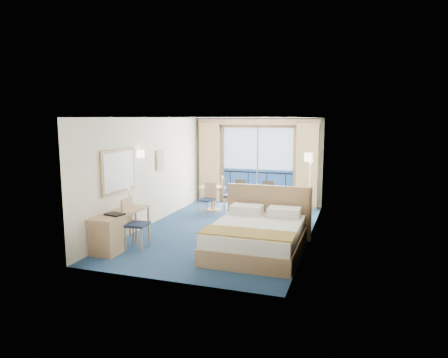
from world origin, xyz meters
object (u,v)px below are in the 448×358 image
bed (257,236)px  nightstand (301,225)px  desk (109,233)px  table_chair_b (208,197)px  table_chair_a (227,192)px  floor_lamp (310,173)px  desk_chair (133,220)px  armchair (291,209)px  round_table (212,192)px

bed → nightstand: bed is taller
desk → table_chair_b: bearing=78.4°
bed → table_chair_b: bed is taller
desk → table_chair_a: table_chair_a is taller
table_chair_b → floor_lamp: bearing=38.0°
desk_chair → table_chair_b: size_ratio=1.14×
floor_lamp → table_chair_b: size_ratio=1.68×
armchair → table_chair_b: 2.35m
table_chair_a → armchair: bearing=-130.6°
table_chair_b → armchair: bearing=14.9°
desk_chair → table_chair_a: (0.90, 3.61, 0.00)m
armchair → table_chair_a: 1.98m
floor_lamp → desk: size_ratio=0.97×
table_chair_a → table_chair_b: bearing=104.3°
bed → round_table: 3.89m
desk_chair → table_chair_b: desk_chair is taller
nightstand → floor_lamp: 2.49m
round_table → floor_lamp: bearing=10.5°
armchair → desk_chair: 4.23m
bed → desk_chair: bed is taller
floor_lamp → desk: floor_lamp is taller
desk_chair → bed: bearing=-83.0°
bed → nightstand: 1.58m
armchair → desk_chair: desk_chair is taller
desk → round_table: desk is taller
nightstand → round_table: bearing=147.4°
bed → armchair: bearing=84.2°
desk → nightstand: bearing=34.2°
bed → desk_chair: size_ratio=2.18×
armchair → desk: (-3.09, -3.58, 0.08)m
armchair → table_chair_a: (-1.90, 0.46, 0.26)m
desk → table_chair_b: 3.73m
desk_chair → floor_lamp: bearing=-41.2°
armchair → round_table: 2.50m
bed → floor_lamp: size_ratio=1.48×
desk_chair → table_chair_b: 3.26m
armchair → table_chair_a: table_chair_a is taller
desk → table_chair_a: bearing=73.6°
floor_lamp → round_table: bearing=-169.5°
round_table → table_chair_a: 0.53m
armchair → round_table: bearing=-46.2°
nightstand → round_table: 3.37m
desk_chair → table_chair_b: bearing=-13.0°
armchair → nightstand: bearing=77.1°
nightstand → floor_lamp: (-0.06, 2.32, 0.91)m
round_table → table_chair_b: bearing=-82.3°
bed → table_chair_a: bearing=118.0°
desk_chair → table_chair_b: (0.47, 3.23, -0.07)m
nightstand → round_table: size_ratio=0.65×
nightstand → bed: bearing=-115.5°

